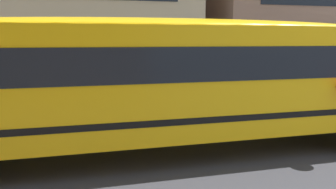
{
  "coord_description": "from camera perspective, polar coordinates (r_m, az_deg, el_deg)",
  "views": [
    {
      "loc": [
        -2.39,
        -8.67,
        2.58
      ],
      "look_at": [
        -0.26,
        -0.64,
        1.22
      ],
      "focal_mm": 36.06,
      "sensor_mm": 36.0,
      "label": 1
    }
  ],
  "objects": [
    {
      "name": "ground_plane",
      "position": [
        9.36,
        0.51,
        -6.71
      ],
      "size": [
        400.0,
        400.0,
        0.0
      ],
      "primitive_type": "plane",
      "color": "#38383D"
    },
    {
      "name": "sidewalk_far",
      "position": [
        16.72,
        -6.47,
        0.37
      ],
      "size": [
        120.0,
        3.0,
        0.01
      ],
      "primitive_type": "cube",
      "color": "gray",
      "rests_on": "ground_plane"
    },
    {
      "name": "school_bus",
      "position": [
        7.71,
        0.78,
        3.53
      ],
      "size": [
        13.6,
        3.24,
        3.04
      ],
      "rotation": [
        0.0,
        0.0,
        -0.0
      ],
      "color": "yellow",
      "rests_on": "ground_plane"
    },
    {
      "name": "lane_centreline",
      "position": [
        9.36,
        0.51,
        -6.69
      ],
      "size": [
        110.0,
        0.16,
        0.01
      ],
      "primitive_type": "cube",
      "color": "silver",
      "rests_on": "ground_plane"
    }
  ]
}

